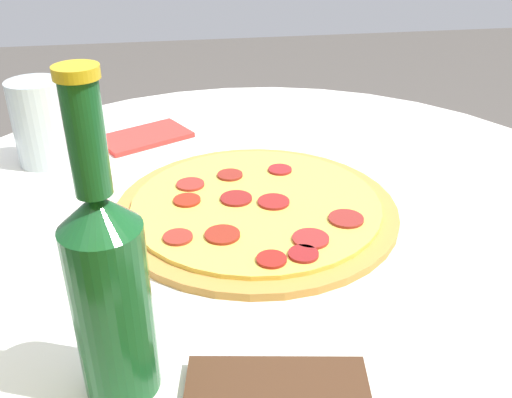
% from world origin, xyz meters
% --- Properties ---
extents(table, '(1.01, 1.01, 0.71)m').
position_xyz_m(table, '(0.00, 0.00, 0.52)').
color(table, silver).
rests_on(table, ground_plane).
extents(pizza, '(0.36, 0.36, 0.02)m').
position_xyz_m(pizza, '(0.02, 0.02, 0.72)').
color(pizza, '#B77F3D').
rests_on(pizza, table).
extents(beer_bottle, '(0.06, 0.06, 0.27)m').
position_xyz_m(beer_bottle, '(0.18, 0.28, 0.81)').
color(beer_bottle, '#144C23').
rests_on(beer_bottle, table).
extents(drinking_glass, '(0.08, 0.08, 0.13)m').
position_xyz_m(drinking_glass, '(0.31, -0.19, 0.78)').
color(drinking_glass, '#ADBCC6').
rests_on(drinking_glass, table).
extents(napkin, '(0.17, 0.14, 0.01)m').
position_xyz_m(napkin, '(0.16, -0.25, 0.72)').
color(napkin, red).
rests_on(napkin, table).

